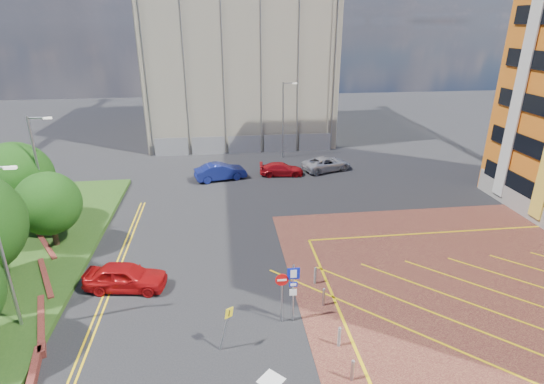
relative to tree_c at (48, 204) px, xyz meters
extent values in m
plane|color=black|center=(13.50, -10.00, -3.19)|extent=(140.00, 140.00, 0.00)
cube|color=maroon|center=(1.90, -8.00, -2.99)|extent=(1.86, 4.43, 0.40)
cube|color=maroon|center=(0.70, -4.00, -2.99)|extent=(2.29, 4.27, 0.40)
cube|color=maroon|center=(-0.70, 0.00, -2.99)|extent=(2.69, 4.06, 0.40)
cylinder|color=#3D2B1C|center=(0.00, 0.00, -1.99)|extent=(0.36, 0.36, 1.80)
sphere|color=#0E360C|center=(0.00, 0.00, 0.01)|extent=(4.00, 4.00, 4.00)
cylinder|color=#3D2B1C|center=(-3.00, 3.00, -1.79)|extent=(0.36, 0.36, 2.20)
sphere|color=#0E360C|center=(-3.00, 3.00, 0.68)|extent=(5.00, 5.00, 5.00)
cylinder|color=#9EA0A8|center=(1.00, -8.00, 1.11)|extent=(0.16, 0.16, 8.00)
cube|color=silver|center=(2.20, -8.00, 4.96)|extent=(0.50, 0.15, 0.12)
cylinder|color=#9EA0A8|center=(-1.00, 2.00, 1.11)|extent=(0.16, 0.16, 8.00)
cylinder|color=#9EA0A8|center=(-0.40, 2.00, 4.99)|extent=(1.20, 0.10, 0.10)
cube|color=silver|center=(0.20, 2.00, 4.96)|extent=(0.50, 0.15, 0.12)
cylinder|color=#9EA0A8|center=(17.50, 18.00, 0.81)|extent=(0.16, 0.16, 8.00)
cylinder|color=#9EA0A8|center=(18.10, 18.00, 4.69)|extent=(1.20, 0.10, 0.10)
cube|color=silver|center=(18.70, 18.00, 4.66)|extent=(0.50, 0.15, 0.12)
cylinder|color=#9EA0A8|center=(14.00, -9.00, -1.59)|extent=(0.10, 0.10, 3.20)
cube|color=#0919A5|center=(14.00, -9.03, -0.44)|extent=(0.60, 0.04, 0.60)
cube|color=white|center=(14.00, -9.06, -0.44)|extent=(0.30, 0.02, 0.42)
cube|color=#0919A5|center=(14.00, -9.03, -1.04)|extent=(0.40, 0.04, 0.25)
cube|color=white|center=(14.00, -9.06, -1.04)|extent=(0.28, 0.02, 0.14)
cube|color=white|center=(14.00, -9.03, -1.49)|extent=(0.35, 0.04, 0.35)
cylinder|color=#9EA0A8|center=(13.45, -9.00, -1.84)|extent=(0.08, 0.08, 2.70)
cylinder|color=red|center=(13.45, -9.03, -0.74)|extent=(0.64, 0.04, 0.64)
cube|color=white|center=(13.45, -9.06, -0.74)|extent=(0.44, 0.02, 0.10)
cylinder|color=#9EA0A8|center=(10.69, -10.56, -2.09)|extent=(0.59, 0.08, 2.16)
cube|color=yellow|center=(10.91, -10.59, -1.19)|extent=(0.41, 0.41, 0.54)
cylinder|color=#9EA0A8|center=(15.80, -13.00, -2.72)|extent=(0.14, 0.14, 0.90)
cylinder|color=black|center=(15.80, -11.00, -2.72)|extent=(0.14, 0.14, 0.90)
cylinder|color=#9EA0A8|center=(15.80, -8.00, -2.72)|extent=(0.14, 0.14, 0.90)
cylinder|color=black|center=(15.80, -6.00, -2.72)|extent=(0.14, 0.14, 0.90)
cube|color=#A69D88|center=(13.50, 30.00, 7.81)|extent=(21.20, 19.20, 22.00)
cube|color=gray|center=(14.50, 20.00, -2.19)|extent=(21.60, 0.06, 2.00)
imported|color=#B10F11|center=(5.36, -5.16, -2.44)|extent=(4.67, 2.46, 1.51)
imported|color=navy|center=(10.73, 11.74, -2.41)|extent=(4.99, 2.74, 1.56)
imported|color=#B70F17|center=(16.54, 12.25, -2.59)|extent=(4.29, 2.03, 1.21)
imported|color=silver|center=(21.16, 13.10, -2.51)|extent=(5.39, 3.70, 1.37)
camera|label=1|loc=(10.89, -25.80, 10.57)|focal=28.00mm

